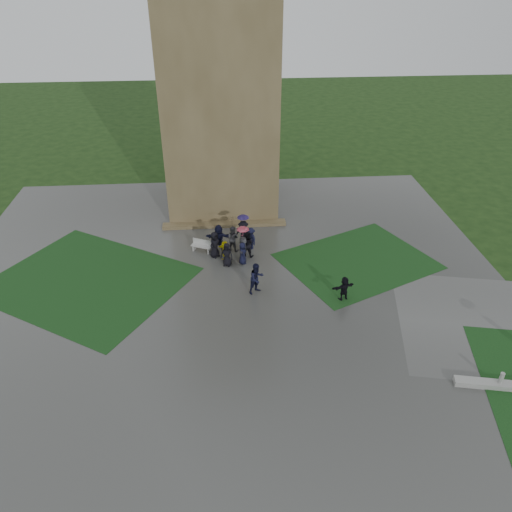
{
  "coord_description": "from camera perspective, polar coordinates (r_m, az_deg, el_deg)",
  "views": [
    {
      "loc": [
        -0.19,
        -21.88,
        17.23
      ],
      "look_at": [
        1.83,
        4.23,
        1.2
      ],
      "focal_mm": 35.0,
      "sensor_mm": 36.0,
      "label": 1
    }
  ],
  "objects": [
    {
      "name": "tower_plinth",
      "position": [
        36.7,
        -3.62,
        3.64
      ],
      "size": [
        9.0,
        0.8,
        0.22
      ],
      "primitive_type": "cube",
      "color": "brown",
      "rests_on": "plaza"
    },
    {
      "name": "pedestrian_mid",
      "position": [
        29.01,
        0.08,
        -2.56
      ],
      "size": [
        1.09,
        0.97,
        1.94
      ],
      "primitive_type": "imported",
      "rotation": [
        0.0,
        0.0,
        0.58
      ],
      "color": "black",
      "rests_on": "plaza"
    },
    {
      "name": "tower",
      "position": [
        37.78,
        -4.25,
        18.81
      ],
      "size": [
        8.0,
        8.0,
        18.0
      ],
      "primitive_type": "cube",
      "color": "brown",
      "rests_on": "ground"
    },
    {
      "name": "visitor_cluster",
      "position": [
        32.74,
        -2.57,
        1.79
      ],
      "size": [
        3.51,
        3.16,
        2.47
      ],
      "color": "black",
      "rests_on": "plaza"
    },
    {
      "name": "plaza",
      "position": [
        29.44,
        -3.22,
        -4.38
      ],
      "size": [
        34.0,
        34.0,
        0.02
      ],
      "primitive_type": "cube",
      "color": "#383936",
      "rests_on": "ground"
    },
    {
      "name": "bench",
      "position": [
        33.51,
        -6.21,
        1.19
      ],
      "size": [
        1.45,
        0.97,
        0.81
      ],
      "rotation": [
        0.0,
        0.0,
        -0.42
      ],
      "color": "#A9A9A5",
      "rests_on": "plaza"
    },
    {
      "name": "lawn_inset_right",
      "position": [
        33.07,
        11.5,
        -0.58
      ],
      "size": [
        11.12,
        10.15,
        0.01
      ],
      "primitive_type": "cube",
      "rotation": [
        0.0,
        0.0,
        0.44
      ],
      "color": "#123313",
      "rests_on": "plaza"
    },
    {
      "name": "lawn_inset_left",
      "position": [
        32.17,
        -18.66,
        -2.74
      ],
      "size": [
        14.1,
        13.46,
        0.01
      ],
      "primitive_type": "cube",
      "rotation": [
        0.0,
        0.0,
        -0.56
      ],
      "color": "#123313",
      "rests_on": "plaza"
    },
    {
      "name": "pedestrian_near",
      "position": [
        29.0,
        10.03,
        -3.67
      ],
      "size": [
        1.47,
        0.9,
        1.5
      ],
      "primitive_type": "imported",
      "rotation": [
        0.0,
        0.0,
        3.45
      ],
      "color": "black",
      "rests_on": "plaza"
    },
    {
      "name": "ground",
      "position": [
        27.85,
        -3.1,
        -6.8
      ],
      "size": [
        120.0,
        120.0,
        0.0
      ],
      "primitive_type": "plane",
      "color": "black"
    }
  ]
}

